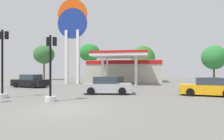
{
  "coord_description": "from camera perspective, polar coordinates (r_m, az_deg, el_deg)",
  "views": [
    {
      "loc": [
        3.99,
        -9.44,
        2.04
      ],
      "look_at": [
        0.1,
        15.01,
        2.04
      ],
      "focal_mm": 30.2,
      "sensor_mm": 36.0,
      "label": 1
    }
  ],
  "objects": [
    {
      "name": "ground_plane",
      "position": [
        10.45,
        -13.86,
        -11.25
      ],
      "size": [
        90.0,
        90.0,
        0.0
      ],
      "primitive_type": "plane",
      "color": "slate",
      "rests_on": "ground"
    },
    {
      "name": "gas_station",
      "position": [
        33.11,
        3.72,
        0.09
      ],
      "size": [
        12.53,
        13.01,
        4.56
      ],
      "color": "beige",
      "rests_on": "ground"
    },
    {
      "name": "station_pole_sign",
      "position": [
        28.86,
        -11.91,
        11.9
      ],
      "size": [
        4.47,
        0.56,
        12.47
      ],
      "color": "white",
      "rests_on": "ground"
    },
    {
      "name": "car_0",
      "position": [
        16.82,
        26.83,
        -4.71
      ],
      "size": [
        4.29,
        2.44,
        1.45
      ],
      "color": "black",
      "rests_on": "ground"
    },
    {
      "name": "car_1",
      "position": [
        16.18,
        -1.53,
        -4.85
      ],
      "size": [
        4.28,
        2.23,
        1.48
      ],
      "color": "black",
      "rests_on": "ground"
    },
    {
      "name": "car_2",
      "position": [
        24.25,
        -23.5,
        -3.19
      ],
      "size": [
        4.5,
        2.56,
        1.52
      ],
      "color": "black",
      "rests_on": "ground"
    },
    {
      "name": "traffic_signal_0",
      "position": [
        12.87,
        -18.07,
        -2.14
      ],
      "size": [
        0.69,
        0.7,
        4.29
      ],
      "color": "silver",
      "rests_on": "ground"
    },
    {
      "name": "traffic_signal_1",
      "position": [
        16.03,
        -30.19,
        -1.33
      ],
      "size": [
        0.81,
        0.81,
        5.0
      ],
      "color": "silver",
      "rests_on": "ground"
    },
    {
      "name": "tree_0",
      "position": [
        41.52,
        -19.88,
        4.42
      ],
      "size": [
        4.19,
        4.19,
        7.17
      ],
      "color": "brown",
      "rests_on": "ground"
    },
    {
      "name": "tree_1",
      "position": [
        38.74,
        -6.86,
        5.19
      ],
      "size": [
        4.26,
        4.26,
        7.36
      ],
      "color": "brown",
      "rests_on": "ground"
    },
    {
      "name": "tree_2",
      "position": [
        36.83,
        9.39,
        3.39
      ],
      "size": [
        4.56,
        4.56,
        6.67
      ],
      "color": "brown",
      "rests_on": "ground"
    },
    {
      "name": "tree_3",
      "position": [
        39.73,
        28.49,
        3.35
      ],
      "size": [
        4.36,
        4.36,
        6.58
      ],
      "color": "brown",
      "rests_on": "ground"
    }
  ]
}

